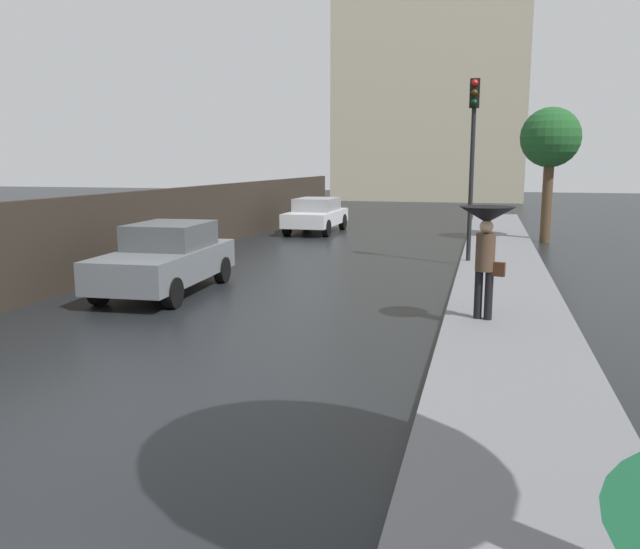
% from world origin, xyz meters
% --- Properties ---
extents(ground, '(120.00, 120.00, 0.00)m').
position_xyz_m(ground, '(0.00, 0.00, 0.00)').
color(ground, black).
extents(sidewalk_strip, '(2.20, 60.00, 0.14)m').
position_xyz_m(sidewalk_strip, '(5.10, 0.00, 0.07)').
color(sidewalk_strip, slate).
rests_on(sidewalk_strip, ground).
extents(car_white_near_kerb, '(1.84, 4.22, 1.39)m').
position_xyz_m(car_white_near_kerb, '(-2.07, 20.06, 0.73)').
color(car_white_near_kerb, silver).
rests_on(car_white_near_kerb, ground).
extents(car_grey_mid_road, '(1.97, 4.32, 1.51)m').
position_xyz_m(car_grey_mid_road, '(-2.10, 7.39, 0.76)').
color(car_grey_mid_road, slate).
rests_on(car_grey_mid_road, ground).
extents(pedestrian_with_umbrella_far, '(0.95, 0.95, 1.95)m').
position_xyz_m(pedestrian_with_umbrella_far, '(4.66, 6.01, 1.68)').
color(pedestrian_with_umbrella_far, black).
rests_on(pedestrian_with_umbrella_far, sidewalk_strip).
extents(traffic_light, '(0.26, 0.39, 4.87)m').
position_xyz_m(traffic_light, '(4.20, 12.84, 3.48)').
color(traffic_light, black).
rests_on(traffic_light, sidewalk_strip).
extents(street_tree_mid, '(2.07, 2.07, 4.72)m').
position_xyz_m(street_tree_mid, '(6.69, 18.84, 3.60)').
color(street_tree_mid, '#4C3823').
rests_on(street_tree_mid, ground).
extents(distant_tower, '(13.91, 9.70, 26.04)m').
position_xyz_m(distant_tower, '(0.21, 46.44, 11.56)').
color(distant_tower, '#B2A88E').
rests_on(distant_tower, ground).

